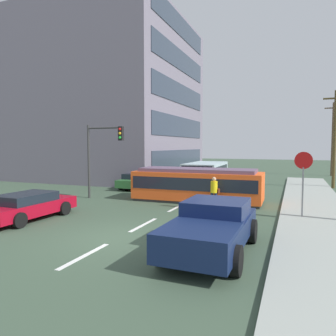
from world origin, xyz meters
TOP-DOWN VIEW (x-y plane):
  - ground_plane at (0.00, 10.00)m, footprint 120.00×120.00m
  - sidewalk_curb_right at (6.80, 6.00)m, footprint 3.20×36.00m
  - lane_stripe_0 at (0.00, -2.00)m, footprint 0.16×2.40m
  - lane_stripe_1 at (0.00, 2.00)m, footprint 0.16×2.40m
  - lane_stripe_2 at (0.00, 6.00)m, footprint 0.16×2.40m
  - lane_stripe_3 at (0.00, 14.23)m, footprint 0.16×2.40m
  - lane_stripe_4 at (0.00, 20.23)m, footprint 0.16×2.40m
  - corner_building at (-13.21, 19.85)m, footprint 17.12×16.11m
  - streetcar_tram at (0.47, 8.23)m, footprint 7.52×2.65m
  - city_bus at (-0.71, 14.57)m, footprint 2.67×5.58m
  - pedestrian_crossing at (1.93, 6.40)m, footprint 0.50×0.36m
  - pickup_truck_parked at (3.46, -0.26)m, footprint 2.33×5.02m
  - parked_sedan_near at (-5.21, 1.00)m, footprint 1.99×4.42m
  - parked_sedan_mid at (-5.39, 12.20)m, footprint 1.96×4.52m
  - parked_sedan_far at (-5.65, 18.82)m, footprint 2.07×4.28m
  - stop_sign at (6.14, 5.51)m, footprint 0.76×0.07m
  - traffic_light_mast at (-5.18, 6.91)m, footprint 2.54×0.33m
  - utility_pole_mid at (8.61, 17.72)m, footprint 1.80×0.24m
  - utility_pole_far at (9.60, 29.11)m, footprint 1.80×0.24m

SIDE VIEW (x-z plane):
  - ground_plane at x=0.00m, z-range 0.00..0.00m
  - lane_stripe_0 at x=0.00m, z-range 0.00..0.01m
  - lane_stripe_1 at x=0.00m, z-range 0.00..0.01m
  - lane_stripe_2 at x=0.00m, z-range 0.00..0.01m
  - lane_stripe_3 at x=0.00m, z-range 0.00..0.01m
  - lane_stripe_4 at x=0.00m, z-range 0.00..0.01m
  - sidewalk_curb_right at x=6.80m, z-range 0.00..0.14m
  - parked_sedan_far at x=-5.65m, z-range 0.03..1.22m
  - parked_sedan_near at x=-5.21m, z-range 0.03..1.22m
  - parked_sedan_mid at x=-5.39m, z-range 0.03..1.22m
  - pickup_truck_parked at x=3.46m, z-range 0.02..1.57m
  - pedestrian_crossing at x=1.93m, z-range 0.11..1.78m
  - streetcar_tram at x=0.47m, z-range 0.03..1.99m
  - city_bus at x=-0.71m, z-range 0.14..2.08m
  - stop_sign at x=6.14m, z-range 0.75..3.63m
  - traffic_light_mast at x=-5.18m, z-range 0.92..5.49m
  - utility_pole_mid at x=8.61m, z-range 0.18..7.67m
  - utility_pole_far at x=9.60m, z-range 0.18..8.14m
  - corner_building at x=-13.21m, z-range 0.00..16.00m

